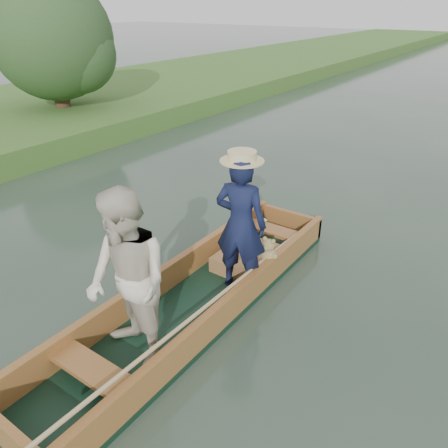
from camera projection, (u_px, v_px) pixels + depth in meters
The scene contains 3 objects.
ground at pixel (197, 309), 5.50m from camera, with size 120.00×120.00×0.00m, color #283D30.
trees_far at pixel (311, 73), 7.45m from camera, with size 21.10×5.32×4.21m.
punt at pixel (184, 273), 4.91m from camera, with size 1.16×5.07×1.99m.
Camera 1 is at (2.81, -3.40, 3.46)m, focal length 35.00 mm.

